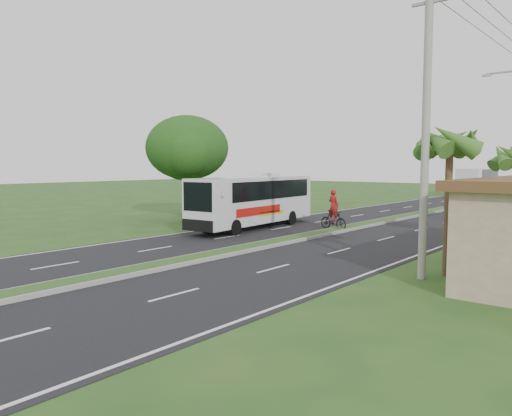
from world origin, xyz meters
The scene contains 11 objects.
ground centered at (0.00, 0.00, 0.00)m, with size 180.00×180.00×0.00m, color #22491A.
road_asphalt centered at (0.00, 20.00, 0.01)m, with size 14.00×160.00×0.02m, color black.
median_strip centered at (0.00, 20.00, 0.10)m, with size 1.20×160.00×0.18m.
lane_edge_left centered at (-6.70, 20.00, 0.00)m, with size 0.12×160.00×0.01m, color silver.
lane_edge_right centered at (6.70, 20.00, 0.00)m, with size 0.12×160.00×0.01m, color silver.
palm_verge_a centered at (9.00, 3.00, 4.74)m, with size 2.40×2.40×5.45m.
shade_tree centered at (-12.11, 10.02, 5.03)m, with size 6.30×6.00×7.54m.
utility_pole_a centered at (8.50, 2.00, 5.67)m, with size 1.60×0.28×11.00m.
coach_bus_main centered at (-4.90, 9.06, 1.91)m, with size 3.16×10.87×3.46m.
coach_bus_far centered at (-3.75, 53.58, 1.97)m, with size 3.07×12.05×3.48m.
motorcyclist centered at (-0.60, 11.43, 0.89)m, with size 2.03×0.87×2.47m.
Camera 1 is at (14.89, -14.99, 3.99)m, focal length 35.00 mm.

